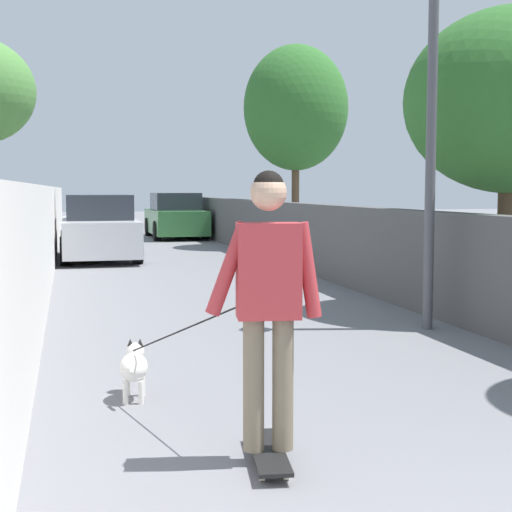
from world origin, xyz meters
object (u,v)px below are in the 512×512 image
object	(u,v)px
lamp_post	(433,63)
car_far	(175,217)
tree_right_distant	(296,108)
skateboard	(268,452)
person_skateboarder	(268,288)
car_near	(99,229)
dog	(135,365)

from	to	relation	value
lamp_post	car_far	bearing A→B (deg)	1.98
tree_right_distant	lamp_post	size ratio (longest dim) A/B	1.24
skateboard	person_skateboarder	distance (m)	1.02
skateboard	car_near	xyz separation A→B (m)	(13.77, 0.46, 0.65)
lamp_post	tree_right_distant	bearing A→B (deg)	-9.92
tree_right_distant	car_far	distance (m)	6.56
dog	car_far	size ratio (longest dim) A/B	0.45
lamp_post	dog	size ratio (longest dim) A/B	2.45
skateboard	person_skateboarder	xyz separation A→B (m)	(-0.00, -0.00, 1.02)
car_far	person_skateboarder	bearing A→B (deg)	173.50
person_skateboarder	dog	world-z (taller)	person_skateboarder
skateboard	car_near	bearing A→B (deg)	1.91
dog	car_far	xyz separation A→B (m)	(19.52, -3.08, 0.44)
tree_right_distant	dog	world-z (taller)	tree_right_distant
skateboard	person_skateboarder	size ratio (longest dim) A/B	0.48
lamp_post	car_near	size ratio (longest dim) A/B	1.11
tree_right_distant	skateboard	bearing A→B (deg)	162.24
dog	skateboard	bearing A→B (deg)	-157.26
car_near	person_skateboarder	bearing A→B (deg)	-178.09
tree_right_distant	person_skateboarder	world-z (taller)	tree_right_distant
dog	car_near	bearing A→B (deg)	-1.01
tree_right_distant	skateboard	world-z (taller)	tree_right_distant
lamp_post	skateboard	world-z (taller)	lamp_post
person_skateboarder	car_near	distance (m)	13.78
lamp_post	car_near	world-z (taller)	lamp_post
lamp_post	dog	bearing A→B (deg)	120.47
dog	person_skateboarder	bearing A→B (deg)	-157.26
lamp_post	person_skateboarder	size ratio (longest dim) A/B	2.72
skateboard	person_skateboarder	world-z (taller)	person_skateboarder
car_far	car_near	bearing A→B (deg)	158.72
skateboard	dog	bearing A→B (deg)	22.74
tree_right_distant	skateboard	distance (m)	17.39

